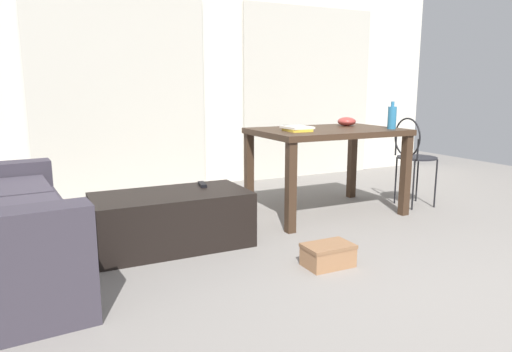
{
  "coord_description": "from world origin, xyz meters",
  "views": [
    {
      "loc": [
        -2.05,
        -1.61,
        1.13
      ],
      "look_at": [
        -0.44,
        1.7,
        0.42
      ],
      "focal_mm": 32.34,
      "sensor_mm": 36.0,
      "label": 1
    }
  ],
  "objects_px": {
    "book_stack": "(297,129)",
    "shoebox": "(328,255)",
    "craft_table": "(327,140)",
    "bowl": "(347,121)",
    "tv_remote_primary": "(202,184)",
    "coffee_table": "(172,220)",
    "tv_remote_on_table": "(291,127)",
    "wire_chair": "(412,151)",
    "bottle_near": "(392,117)"
  },
  "relations": [
    {
      "from": "book_stack",
      "to": "shoebox",
      "type": "distance_m",
      "value": 1.3
    },
    {
      "from": "craft_table",
      "to": "bowl",
      "type": "bearing_deg",
      "value": 27.18
    },
    {
      "from": "tv_remote_primary",
      "to": "bowl",
      "type": "bearing_deg",
      "value": 21.07
    },
    {
      "from": "coffee_table",
      "to": "book_stack",
      "type": "bearing_deg",
      "value": 10.08
    },
    {
      "from": "tv_remote_on_table",
      "to": "book_stack",
      "type": "bearing_deg",
      "value": -131.87
    },
    {
      "from": "wire_chair",
      "to": "bowl",
      "type": "height_order",
      "value": "wire_chair"
    },
    {
      "from": "craft_table",
      "to": "tv_remote_on_table",
      "type": "height_order",
      "value": "tv_remote_on_table"
    },
    {
      "from": "coffee_table",
      "to": "shoebox",
      "type": "height_order",
      "value": "coffee_table"
    },
    {
      "from": "coffee_table",
      "to": "wire_chair",
      "type": "bearing_deg",
      "value": 2.85
    },
    {
      "from": "craft_table",
      "to": "tv_remote_on_table",
      "type": "xyz_separation_m",
      "value": [
        -0.24,
        0.22,
        0.11
      ]
    },
    {
      "from": "shoebox",
      "to": "coffee_table",
      "type": "bearing_deg",
      "value": 134.41
    },
    {
      "from": "wire_chair",
      "to": "shoebox",
      "type": "relative_size",
      "value": 2.71
    },
    {
      "from": "bowl",
      "to": "book_stack",
      "type": "distance_m",
      "value": 0.75
    },
    {
      "from": "wire_chair",
      "to": "book_stack",
      "type": "relative_size",
      "value": 3.42
    },
    {
      "from": "wire_chair",
      "to": "tv_remote_on_table",
      "type": "xyz_separation_m",
      "value": [
        -1.11,
        0.39,
        0.24
      ]
    },
    {
      "from": "bowl",
      "to": "tv_remote_primary",
      "type": "xyz_separation_m",
      "value": [
        -1.59,
        -0.34,
        -0.4
      ]
    },
    {
      "from": "book_stack",
      "to": "bottle_near",
      "type": "bearing_deg",
      "value": -12.59
    },
    {
      "from": "coffee_table",
      "to": "bottle_near",
      "type": "relative_size",
      "value": 4.51
    },
    {
      "from": "coffee_table",
      "to": "craft_table",
      "type": "height_order",
      "value": "craft_table"
    },
    {
      "from": "tv_remote_primary",
      "to": "shoebox",
      "type": "distance_m",
      "value": 1.12
    },
    {
      "from": "wire_chair",
      "to": "tv_remote_primary",
      "type": "xyz_separation_m",
      "value": [
        -2.1,
        0.01,
        -0.13
      ]
    },
    {
      "from": "bottle_near",
      "to": "wire_chair",
      "type": "bearing_deg",
      "value": 15.78
    },
    {
      "from": "tv_remote_on_table",
      "to": "tv_remote_primary",
      "type": "relative_size",
      "value": 0.94
    },
    {
      "from": "bottle_near",
      "to": "book_stack",
      "type": "height_order",
      "value": "bottle_near"
    },
    {
      "from": "bottle_near",
      "to": "shoebox",
      "type": "relative_size",
      "value": 0.77
    },
    {
      "from": "bottle_near",
      "to": "craft_table",
      "type": "bearing_deg",
      "value": 151.62
    },
    {
      "from": "wire_chair",
      "to": "tv_remote_on_table",
      "type": "relative_size",
      "value": 5.99
    },
    {
      "from": "craft_table",
      "to": "tv_remote_primary",
      "type": "distance_m",
      "value": 1.27
    },
    {
      "from": "wire_chair",
      "to": "bowl",
      "type": "relative_size",
      "value": 4.94
    },
    {
      "from": "coffee_table",
      "to": "shoebox",
      "type": "xyz_separation_m",
      "value": [
        0.79,
        -0.81,
        -0.12
      ]
    },
    {
      "from": "coffee_table",
      "to": "bowl",
      "type": "height_order",
      "value": "bowl"
    },
    {
      "from": "craft_table",
      "to": "book_stack",
      "type": "xyz_separation_m",
      "value": [
        -0.36,
        -0.08,
        0.12
      ]
    },
    {
      "from": "bottle_near",
      "to": "tv_remote_on_table",
      "type": "xyz_separation_m",
      "value": [
        -0.74,
        0.49,
        -0.09
      ]
    },
    {
      "from": "craft_table",
      "to": "bottle_near",
      "type": "relative_size",
      "value": 5.3
    },
    {
      "from": "wire_chair",
      "to": "shoebox",
      "type": "distance_m",
      "value": 1.9
    },
    {
      "from": "book_stack",
      "to": "tv_remote_on_table",
      "type": "height_order",
      "value": "book_stack"
    },
    {
      "from": "craft_table",
      "to": "tv_remote_primary",
      "type": "relative_size",
      "value": 8.42
    },
    {
      "from": "craft_table",
      "to": "wire_chair",
      "type": "height_order",
      "value": "wire_chair"
    },
    {
      "from": "coffee_table",
      "to": "bowl",
      "type": "distance_m",
      "value": 2.02
    },
    {
      "from": "coffee_table",
      "to": "bottle_near",
      "type": "xyz_separation_m",
      "value": [
        2.02,
        0.02,
        0.67
      ]
    },
    {
      "from": "coffee_table",
      "to": "bottle_near",
      "type": "height_order",
      "value": "bottle_near"
    },
    {
      "from": "bowl",
      "to": "shoebox",
      "type": "distance_m",
      "value": 1.82
    },
    {
      "from": "bowl",
      "to": "tv_remote_on_table",
      "type": "height_order",
      "value": "bowl"
    },
    {
      "from": "coffee_table",
      "to": "tv_remote_primary",
      "type": "height_order",
      "value": "tv_remote_primary"
    },
    {
      "from": "bottle_near",
      "to": "tv_remote_primary",
      "type": "relative_size",
      "value": 1.59
    },
    {
      "from": "coffee_table",
      "to": "wire_chair",
      "type": "xyz_separation_m",
      "value": [
        2.38,
        0.12,
        0.34
      ]
    },
    {
      "from": "tv_remote_on_table",
      "to": "coffee_table",
      "type": "bearing_deg",
      "value": -179.69
    },
    {
      "from": "bottle_near",
      "to": "shoebox",
      "type": "bearing_deg",
      "value": -146.01
    },
    {
      "from": "coffee_table",
      "to": "tv_remote_primary",
      "type": "distance_m",
      "value": 0.37
    },
    {
      "from": "craft_table",
      "to": "wire_chair",
      "type": "distance_m",
      "value": 0.89
    }
  ]
}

